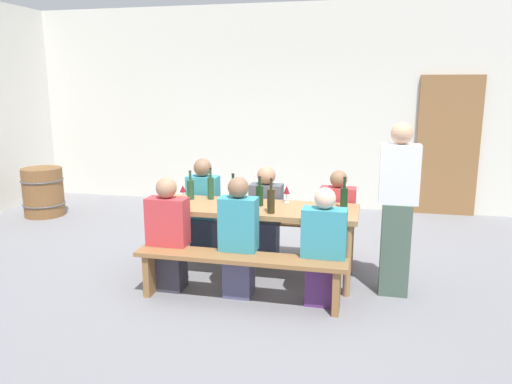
{
  "coord_description": "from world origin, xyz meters",
  "views": [
    {
      "loc": [
        1.11,
        -4.79,
        1.97
      ],
      "look_at": [
        0.0,
        0.0,
        0.9
      ],
      "focal_mm": 34.95,
      "sensor_mm": 36.0,
      "label": 1
    }
  ],
  "objects": [
    {
      "name": "tasting_table",
      "position": [
        0.0,
        0.0,
        0.67
      ],
      "size": [
        2.06,
        0.71,
        0.75
      ],
      "color": "#9E7247",
      "rests_on": "ground"
    },
    {
      "name": "wine_bottle_1",
      "position": [
        0.03,
        0.05,
        0.86
      ],
      "size": [
        0.08,
        0.08,
        0.3
      ],
      "color": "#143319",
      "rests_on": "tasting_table"
    },
    {
      "name": "bench_near",
      "position": [
        0.0,
        -0.65,
        0.35
      ],
      "size": [
        1.96,
        0.3,
        0.45
      ],
      "color": "olive",
      "rests_on": "ground"
    },
    {
      "name": "seated_guest_far_1",
      "position": [
        0.0,
        0.5,
        0.52
      ],
      "size": [
        0.36,
        0.24,
        1.08
      ],
      "rotation": [
        0.0,
        0.0,
        -1.57
      ],
      "color": "#444F70",
      "rests_on": "ground"
    },
    {
      "name": "wine_glass_1",
      "position": [
        -0.3,
        0.14,
        0.86
      ],
      "size": [
        0.08,
        0.08,
        0.15
      ],
      "color": "silver",
      "rests_on": "tasting_table"
    },
    {
      "name": "standing_host",
      "position": [
        1.38,
        -0.11,
        0.8
      ],
      "size": [
        0.36,
        0.24,
        1.64
      ],
      "rotation": [
        0.0,
        0.0,
        3.14
      ],
      "color": "#43574A",
      "rests_on": "ground"
    },
    {
      "name": "seated_guest_near_1",
      "position": [
        -0.05,
        -0.5,
        0.55
      ],
      "size": [
        0.35,
        0.24,
        1.14
      ],
      "rotation": [
        0.0,
        0.0,
        1.57
      ],
      "color": "#4C4A6D",
      "rests_on": "ground"
    },
    {
      "name": "bench_far",
      "position": [
        0.0,
        0.65,
        0.35
      ],
      "size": [
        1.96,
        0.3,
        0.45
      ],
      "color": "olive",
      "rests_on": "ground"
    },
    {
      "name": "wooden_door",
      "position": [
        2.24,
        3.13,
        1.05
      ],
      "size": [
        0.9,
        0.06,
        2.1
      ],
      "primitive_type": "cube",
      "color": "olive",
      "rests_on": "ground"
    },
    {
      "name": "seated_guest_far_2",
      "position": [
        0.79,
        0.5,
        0.5
      ],
      "size": [
        0.38,
        0.24,
        1.07
      ],
      "rotation": [
        0.0,
        0.0,
        -1.57
      ],
      "color": "#454172",
      "rests_on": "ground"
    },
    {
      "name": "seated_guest_near_0",
      "position": [
        -0.75,
        -0.5,
        0.52
      ],
      "size": [
        0.39,
        0.24,
        1.11
      ],
      "rotation": [
        0.0,
        0.0,
        1.57
      ],
      "color": "#373441",
      "rests_on": "ground"
    },
    {
      "name": "wine_bottle_4",
      "position": [
        -0.76,
        0.16,
        0.86
      ],
      "size": [
        0.08,
        0.08,
        0.31
      ],
      "color": "#234C2D",
      "rests_on": "tasting_table"
    },
    {
      "name": "wine_bottle_5",
      "position": [
        -0.22,
        -0.09,
        0.88
      ],
      "size": [
        0.08,
        0.08,
        0.35
      ],
      "color": "#143319",
      "rests_on": "tasting_table"
    },
    {
      "name": "wine_bottle_0",
      "position": [
        -0.55,
        0.21,
        0.88
      ],
      "size": [
        0.07,
        0.07,
        0.34
      ],
      "color": "#234C2D",
      "rests_on": "tasting_table"
    },
    {
      "name": "back_wall",
      "position": [
        0.0,
        3.27,
        1.6
      ],
      "size": [
        14.0,
        0.2,
        3.2
      ],
      "primitive_type": "cube",
      "color": "silver",
      "rests_on": "ground"
    },
    {
      "name": "ground_plane",
      "position": [
        0.0,
        0.0,
        0.0
      ],
      "size": [
        24.0,
        24.0,
        0.0
      ],
      "primitive_type": "plane",
      "color": "slate"
    },
    {
      "name": "wine_bottle_2",
      "position": [
        0.2,
        -0.23,
        0.88
      ],
      "size": [
        0.07,
        0.07,
        0.34
      ],
      "color": "#332814",
      "rests_on": "tasting_table"
    },
    {
      "name": "seated_guest_far_0",
      "position": [
        -0.74,
        0.5,
        0.55
      ],
      "size": [
        0.36,
        0.24,
        1.14
      ],
      "rotation": [
        0.0,
        0.0,
        -1.57
      ],
      "color": "#2C3950",
      "rests_on": "ground"
    },
    {
      "name": "wine_bottle_3",
      "position": [
        0.87,
        0.13,
        0.86
      ],
      "size": [
        0.08,
        0.08,
        0.32
      ],
      "color": "#143319",
      "rests_on": "tasting_table"
    },
    {
      "name": "seated_guest_near_2",
      "position": [
        0.74,
        -0.5,
        0.51
      ],
      "size": [
        0.4,
        0.24,
        1.08
      ],
      "rotation": [
        0.0,
        0.0,
        1.57
      ],
      "color": "#562C6C",
      "rests_on": "ground"
    },
    {
      "name": "wine_glass_0",
      "position": [
        0.27,
        0.24,
        0.88
      ],
      "size": [
        0.06,
        0.06,
        0.18
      ],
      "color": "silver",
      "rests_on": "tasting_table"
    },
    {
      "name": "wine_barrel",
      "position": [
        -3.71,
        1.67,
        0.37
      ],
      "size": [
        0.62,
        0.62,
        0.73
      ],
      "color": "brown",
      "rests_on": "ground"
    },
    {
      "name": "wine_glass_2",
      "position": [
        -0.82,
        0.08,
        0.87
      ],
      "size": [
        0.07,
        0.07,
        0.16
      ],
      "color": "silver",
      "rests_on": "tasting_table"
    }
  ]
}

